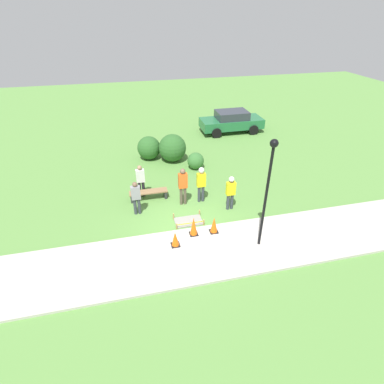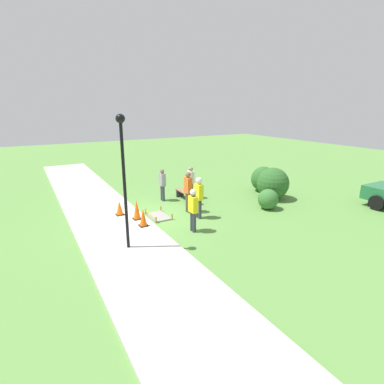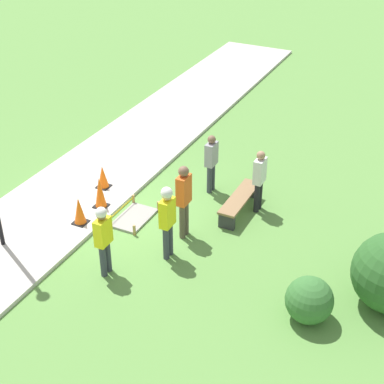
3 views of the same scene
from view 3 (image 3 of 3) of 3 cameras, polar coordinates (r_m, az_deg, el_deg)
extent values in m
plane|color=#5B8E42|center=(14.94, -7.09, -1.78)|extent=(60.00, 60.00, 0.00)
cube|color=#BCB7AD|center=(15.67, -11.67, -0.30)|extent=(28.00, 2.96, 0.10)
cube|color=gray|center=(14.56, -5.64, -2.52)|extent=(1.17, 0.73, 0.06)
cube|color=tan|center=(15.08, -5.70, -0.73)|extent=(0.05, 0.05, 0.28)
cube|color=tan|center=(14.27, -8.12, -2.96)|extent=(0.05, 0.05, 0.28)
cube|color=tan|center=(14.76, -3.28, -1.39)|extent=(0.05, 0.05, 0.28)
cube|color=tan|center=(13.93, -5.62, -3.72)|extent=(0.05, 0.05, 0.28)
cube|color=yellow|center=(14.63, -6.89, -1.59)|extent=(1.17, 0.00, 0.04)
cube|color=black|center=(15.79, -8.56, 0.54)|extent=(0.34, 0.34, 0.02)
cone|color=orange|center=(15.63, -8.65, 1.53)|extent=(0.29, 0.29, 0.61)
cube|color=black|center=(14.97, -8.79, -1.34)|extent=(0.34, 0.34, 0.02)
cone|color=orange|center=(14.76, -8.92, 0.00)|extent=(0.29, 0.29, 0.80)
cube|color=black|center=(14.44, -10.75, -2.90)|extent=(0.34, 0.34, 0.02)
cone|color=orange|center=(14.25, -10.88, -1.73)|extent=(0.29, 0.29, 0.68)
cube|color=#2D2D33|center=(15.37, 5.76, 0.18)|extent=(0.12, 0.40, 0.39)
cube|color=#2D2D33|center=(14.10, 3.39, -2.84)|extent=(0.12, 0.40, 0.39)
cube|color=olive|center=(14.61, 4.67, -0.53)|extent=(1.80, 0.44, 0.06)
cylinder|color=#383D47|center=(13.12, -2.16, -4.54)|extent=(0.14, 0.14, 0.83)
cylinder|color=#383D47|center=(13.00, -2.53, -4.96)|extent=(0.14, 0.14, 0.83)
cube|color=yellow|center=(12.64, -2.42, -2.02)|extent=(0.40, 0.22, 0.66)
sphere|color=tan|center=(12.40, -2.46, -0.32)|extent=(0.22, 0.22, 0.22)
sphere|color=white|center=(12.37, -2.47, -0.08)|extent=(0.26, 0.26, 0.26)
cylinder|color=#383D47|center=(12.78, -8.17, -6.16)|extent=(0.14, 0.14, 0.78)
cylinder|color=#383D47|center=(12.67, -8.62, -6.60)|extent=(0.14, 0.14, 0.78)
cube|color=yellow|center=(12.31, -8.64, -3.82)|extent=(0.40, 0.22, 0.61)
sphere|color=brown|center=(12.08, -8.79, -2.22)|extent=(0.21, 0.21, 0.21)
sphere|color=white|center=(12.05, -8.81, -1.99)|extent=(0.24, 0.24, 0.24)
cylinder|color=brown|center=(13.75, -0.61, -2.48)|extent=(0.14, 0.14, 0.90)
cylinder|color=brown|center=(13.62, -0.95, -2.86)|extent=(0.14, 0.14, 0.90)
cube|color=#E55B1E|center=(13.25, -0.80, 0.22)|extent=(0.40, 0.22, 0.71)
sphere|color=brown|center=(13.01, -0.82, 2.02)|extent=(0.24, 0.24, 0.24)
cylinder|color=black|center=(14.81, 6.56, -0.22)|extent=(0.14, 0.14, 0.80)
cylinder|color=black|center=(14.67, 6.31, -0.55)|extent=(0.14, 0.14, 0.80)
cube|color=silver|center=(14.38, 6.60, 2.05)|extent=(0.40, 0.22, 0.63)
sphere|color=#A37A5B|center=(14.18, 6.70, 3.55)|extent=(0.22, 0.22, 0.22)
cylinder|color=#383D47|center=(15.53, 1.99, 1.54)|extent=(0.14, 0.14, 0.78)
cylinder|color=#383D47|center=(15.39, 1.71, 1.24)|extent=(0.14, 0.14, 0.78)
cube|color=gray|center=(15.12, 1.89, 3.70)|extent=(0.40, 0.22, 0.62)
sphere|color=brown|center=(14.93, 1.92, 5.11)|extent=(0.21, 0.21, 0.21)
sphere|color=#387033|center=(11.67, 11.30, -10.24)|extent=(0.94, 0.94, 0.94)
camera|label=1|loc=(20.74, -30.84, 26.99)|focal=28.00mm
camera|label=2|loc=(11.87, -63.60, -4.31)|focal=28.00mm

